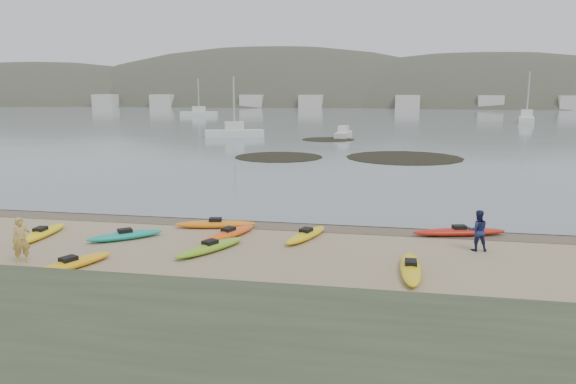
# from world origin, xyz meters

# --- Properties ---
(ground) EXTENTS (600.00, 600.00, 0.00)m
(ground) POSITION_xyz_m (0.00, 0.00, 0.00)
(ground) COLOR tan
(ground) RESTS_ON ground
(wet_sand) EXTENTS (60.00, 60.00, 0.00)m
(wet_sand) POSITION_xyz_m (0.00, -0.30, 0.00)
(wet_sand) COLOR brown
(wet_sand) RESTS_ON ground
(water) EXTENTS (1200.00, 1200.00, 0.00)m
(water) POSITION_xyz_m (0.00, 300.00, 0.01)
(water) COLOR slate
(water) RESTS_ON ground
(kayaks) EXTENTS (19.96, 9.93, 0.34)m
(kayaks) POSITION_xyz_m (-1.47, -3.94, 0.17)
(kayaks) COLOR yellow
(kayaks) RESTS_ON ground
(person_west) EXTENTS (0.73, 0.72, 1.70)m
(person_west) POSITION_xyz_m (-8.34, -7.74, 0.85)
(person_west) COLOR tan
(person_west) RESTS_ON ground
(person_east) EXTENTS (0.85, 0.70, 1.62)m
(person_east) POSITION_xyz_m (8.10, -2.97, 0.81)
(person_east) COLOR navy
(person_east) RESTS_ON ground
(kelp_mats) EXTENTS (20.45, 25.24, 0.04)m
(kelp_mats) POSITION_xyz_m (0.58, 28.78, 0.03)
(kelp_mats) COLOR black
(kelp_mats) RESTS_ON water
(moored_boats) EXTENTS (95.03, 74.39, 1.24)m
(moored_boats) POSITION_xyz_m (5.33, 80.41, 0.55)
(moored_boats) COLOR silver
(moored_boats) RESTS_ON ground
(far_hills) EXTENTS (550.00, 135.00, 80.00)m
(far_hills) POSITION_xyz_m (39.38, 193.97, -15.93)
(far_hills) COLOR #384235
(far_hills) RESTS_ON ground
(far_town) EXTENTS (199.00, 5.00, 4.00)m
(far_town) POSITION_xyz_m (6.00, 145.00, 2.00)
(far_town) COLOR beige
(far_town) RESTS_ON ground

